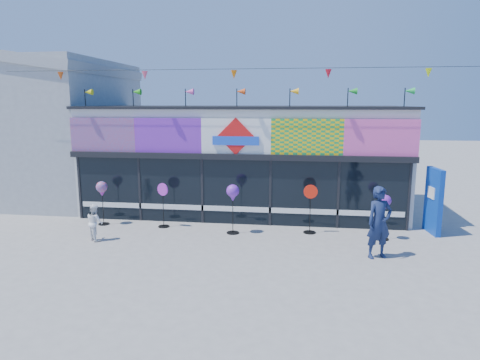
% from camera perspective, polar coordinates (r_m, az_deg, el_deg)
% --- Properties ---
extents(ground, '(80.00, 80.00, 0.00)m').
position_cam_1_polar(ground, '(12.02, -2.92, -10.34)').
color(ground, gray).
rests_on(ground, ground).
extents(kite_shop, '(16.00, 5.70, 5.31)m').
position_cam_1_polar(kite_shop, '(17.26, 0.67, 3.02)').
color(kite_shop, silver).
rests_on(kite_shop, ground).
extents(neighbour_building, '(8.18, 7.20, 6.87)m').
position_cam_1_polar(neighbour_building, '(21.76, -26.26, 6.53)').
color(neighbour_building, '#A6AAAC').
rests_on(neighbour_building, ground).
extents(blue_sign, '(0.28, 1.09, 2.15)m').
position_cam_1_polar(blue_sign, '(15.29, 24.39, -2.53)').
color(blue_sign, '#0A39A3').
rests_on(blue_sign, ground).
extents(spinner_0, '(0.39, 0.39, 1.54)m').
position_cam_1_polar(spinner_0, '(15.61, -17.94, -1.29)').
color(spinner_0, black).
rests_on(spinner_0, ground).
extents(spinner_1, '(0.41, 0.39, 1.53)m').
position_cam_1_polar(spinner_1, '(14.88, -10.22, -3.16)').
color(spinner_1, black).
rests_on(spinner_1, ground).
extents(spinner_2, '(0.41, 0.41, 1.63)m').
position_cam_1_polar(spinner_2, '(13.83, -0.97, -1.94)').
color(spinner_2, black).
rests_on(spinner_2, ground).
extents(spinner_3, '(0.45, 0.41, 1.61)m').
position_cam_1_polar(spinner_3, '(14.15, 9.34, -3.66)').
color(spinner_3, black).
rests_on(spinner_3, ground).
extents(spinner_4, '(0.36, 0.36, 1.43)m').
position_cam_1_polar(spinner_4, '(13.97, 18.78, -3.04)').
color(spinner_4, black).
rests_on(spinner_4, ground).
extents(adult_man, '(0.86, 0.72, 2.00)m').
position_cam_1_polar(adult_man, '(12.33, 18.07, -5.41)').
color(adult_man, '#162247').
rests_on(adult_man, ground).
extents(child, '(0.63, 0.60, 1.14)m').
position_cam_1_polar(child, '(14.06, -18.79, -5.36)').
color(child, white).
rests_on(child, ground).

